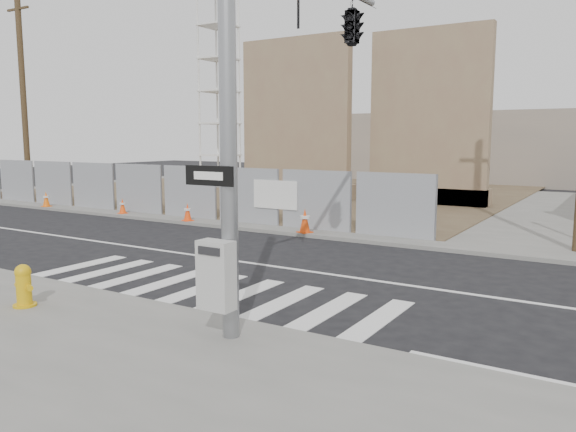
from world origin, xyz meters
The scene contains 13 objects.
ground centered at (0.00, 0.00, 0.00)m, with size 100.00×100.00×0.00m, color black.
sidewalk_far centered at (0.00, 14.00, 0.06)m, with size 50.00×20.00×0.12m, color slate.
signal_pole centered at (2.49, -2.05, 4.78)m, with size 0.96×5.87×7.00m.
chain_link_fence centered at (-10.00, 5.00, 1.12)m, with size 24.60×0.04×2.00m, color gray.
concrete_wall_left centered at (-7.00, 13.08, 3.38)m, with size 6.00×1.30×8.00m.
concrete_wall_right centered at (-0.50, 14.08, 3.38)m, with size 5.50×1.30×8.00m.
crane_tower centered at (-15.00, 17.00, 9.02)m, with size 2.60×2.60×18.15m.
utility_pole_left centered at (-18.00, 5.50, 5.20)m, with size 1.60×0.28×10.00m.
fire_hydrant centered at (-1.69, -5.53, 0.51)m, with size 0.54×0.54×0.78m.
traffic_cone_a centered at (-14.86, 4.22, 0.46)m, with size 0.40×0.40×0.69m.
traffic_cone_b centered at (-10.10, 4.39, 0.43)m, with size 0.38×0.38×0.63m.
traffic_cone_c centered at (-6.43, 4.22, 0.44)m, with size 0.43×0.43×0.66m.
traffic_cone_d centered at (-1.37, 4.22, 0.51)m, with size 0.53×0.53×0.79m.
Camera 1 is at (7.65, -11.48, 3.17)m, focal length 35.00 mm.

